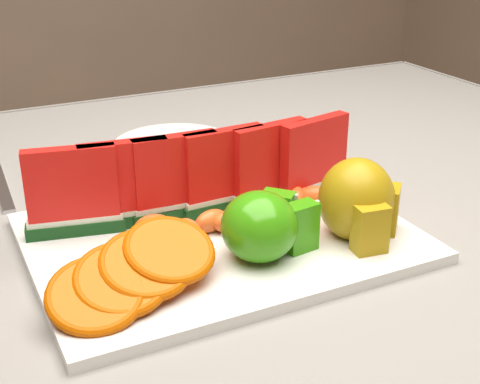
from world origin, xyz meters
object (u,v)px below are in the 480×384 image
platter (220,237)px  apple_cluster (265,226)px  fork (0,184)px  pear_cluster (359,202)px  side_plate (174,145)px

platter → apple_cluster: (0.02, -0.06, 0.04)m
platter → fork: bearing=125.3°
apple_cluster → pear_cluster: size_ratio=1.12×
apple_cluster → fork: 0.40m
fork → platter: bearing=-54.7°
apple_cluster → pear_cluster: 0.11m
apple_cluster → pear_cluster: bearing=-2.5°
platter → side_plate: platter is taller
platter → apple_cluster: size_ratio=3.46×
platter → apple_cluster: bearing=-72.3°
apple_cluster → pear_cluster: pear_cluster is taller
platter → fork: 0.33m
apple_cluster → side_plate: size_ratio=0.58×
platter → side_plate: 0.31m
pear_cluster → side_plate: (-0.07, 0.37, -0.05)m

